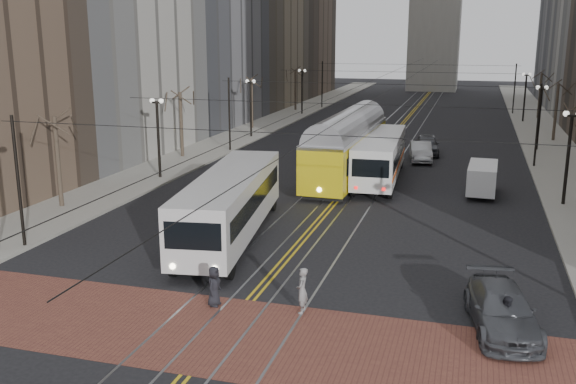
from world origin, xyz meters
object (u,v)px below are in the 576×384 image
Objects in this scene: rear_bus at (380,159)px; cargo_van at (482,180)px; transit_bus at (231,207)px; pedestrian_c at (507,317)px; sedan_parked at (502,310)px; sedan_silver at (421,152)px; sedan_grey at (427,145)px; pedestrian_b at (302,290)px; pedestrian_a at (214,286)px; streetcar at (347,152)px.

rear_bus is 7.45m from cargo_van.
pedestrian_c is (13.27, -7.82, -0.92)m from transit_bus.
rear_bus is 2.38× the size of sedan_parked.
cargo_van is at bearing -74.13° from sedan_silver.
sedan_grey is 0.96× the size of sedan_parked.
pedestrian_b is (-1.72, -31.76, 0.12)m from sedan_silver.
pedestrian_b is at bearing -105.12° from cargo_van.
pedestrian_b is (0.48, -23.36, -0.73)m from rear_bus.
pedestrian_a is at bearing -107.71° from sedan_silver.
pedestrian_c is at bearing -87.21° from sedan_grey.
transit_bus is at bearing -131.08° from cargo_van.
rear_bus is (5.42, 15.54, -0.07)m from transit_bus.
sedan_grey is at bearing 77.19° from sedan_silver.
cargo_van is 0.97× the size of sedan_silver.
pedestrian_b reaches higher than pedestrian_a.
rear_bus reaches higher than pedestrian_a.
sedan_grey is at bearing 65.89° from transit_bus.
transit_bus is at bearing -112.06° from sedan_grey.
sedan_parked is at bearing 15.59° from pedestrian_c.
rear_bus is at bearing 62.75° from transit_bus.
rear_bus is 2.71× the size of cargo_van.
pedestrian_c is at bearing -74.10° from rear_bus.
sedan_grey reaches higher than pedestrian_a.
sedan_parked is 2.95× the size of pedestrian_b.
pedestrian_a is 10.83m from pedestrian_c.
cargo_van is 20.45m from sedan_parked.
sedan_grey is 35.83m from pedestrian_a.
streetcar is 10.06× the size of pedestrian_a.
transit_bus reaches higher than pedestrian_c.
streetcar is 24.11m from pedestrian_b.
sedan_silver is (4.69, 7.85, -1.10)m from streetcar.
sedan_silver is at bearing -6.81° from pedestrian_a.
sedan_grey is 1.06× the size of sedan_silver.
streetcar reaches higher than pedestrian_a.
pedestrian_b is at bearing -91.49° from rear_bus.
pedestrian_a reaches higher than sedan_silver.
transit_bus is 7.62× the size of pedestrian_b.
pedestrian_c is (5.65, -31.76, -0.01)m from sedan_silver.
pedestrian_c is (7.37, 0.00, -0.13)m from pedestrian_b.
pedestrian_c is at bearing -85.94° from pedestrian_a.
cargo_van is at bearing 4.25° from pedestrian_c.
cargo_van is at bearing 160.07° from pedestrian_b.
sedan_parked is 3.30× the size of pedestrian_a.
transit_bus is 25.14m from sedan_silver.
sedan_silver is 2.68× the size of pedestrian_b.
pedestrian_b reaches higher than sedan_parked.
sedan_parked is 7.25m from pedestrian_b.
pedestrian_b is (-6.58, -21.06, -0.12)m from cargo_van.
pedestrian_c is at bearing -65.34° from streetcar.
pedestrian_a is at bearing -104.67° from sedan_grey.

